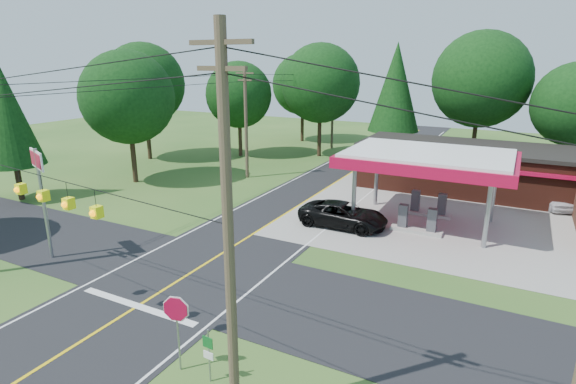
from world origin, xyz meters
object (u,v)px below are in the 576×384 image
at_px(suv_car, 343,215).
at_px(sedan_car, 556,198).
at_px(gas_canopy, 428,161).
at_px(big_stop_sign, 40,179).
at_px(octagonal_stop_sign, 176,315).

height_order(suv_car, sedan_car, suv_car).
distance_m(gas_canopy, suv_car, 6.43).
relative_size(suv_car, sedan_car, 1.36).
bearing_deg(suv_car, big_stop_sign, 133.38).
bearing_deg(octagonal_stop_sign, sedan_car, 65.17).
relative_size(sedan_car, big_stop_sign, 0.69).
bearing_deg(big_stop_sign, octagonal_stop_sign, -17.77).
xyz_separation_m(big_stop_sign, octagonal_stop_sign, (12.50, -4.01, -2.28)).
distance_m(gas_canopy, sedan_car, 11.86).
height_order(sedan_car, octagonal_stop_sign, octagonal_stop_sign).
xyz_separation_m(gas_canopy, sedan_car, (8.00, 8.00, -3.55)).
xyz_separation_m(gas_canopy, suv_car, (-4.50, -3.00, -3.47)).
distance_m(big_stop_sign, octagonal_stop_sign, 13.32).
xyz_separation_m(sedan_car, big_stop_sign, (-25.00, -23.01, 3.76)).
relative_size(gas_canopy, sedan_car, 2.50).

